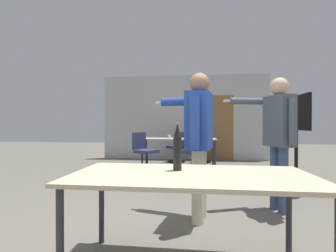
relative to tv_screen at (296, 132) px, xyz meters
The scene contains 12 objects.
back_wall 3.71m from the tv_screen, 124.31° to the left, with size 5.32×0.12×2.71m.
conference_table_near 3.16m from the tv_screen, 126.51° to the right, with size 1.82×0.80×0.75m.
conference_table_far 2.91m from the tv_screen, 140.27° to the left, with size 2.02×0.65×0.75m.
tv_screen is the anchor object (origin of this frame).
person_left_plaid 1.40m from the tv_screen, 122.20° to the right, with size 0.87×0.54×1.73m.
person_far_watching 2.38m from the tv_screen, 138.66° to the right, with size 0.76×0.79×1.73m.
office_chair_side_rolled 3.39m from the tv_screen, 132.61° to the left, with size 0.69×0.67×0.91m.
office_chair_near_pushed 2.09m from the tv_screen, 151.23° to the left, with size 0.68×0.69×0.96m.
office_chair_far_right 2.97m from the tv_screen, 120.62° to the left, with size 0.66×0.62×0.90m.
office_chair_far_left 3.32m from the tv_screen, 158.01° to the left, with size 0.68×0.65×0.93m.
beer_bottle 3.12m from the tv_screen, 129.40° to the right, with size 0.07×0.07×0.39m.
drink_cup 3.07m from the tv_screen, 143.88° to the left, with size 0.08×0.08×0.10m.
Camera 1 is at (0.25, -1.50, 1.12)m, focal length 24.00 mm.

